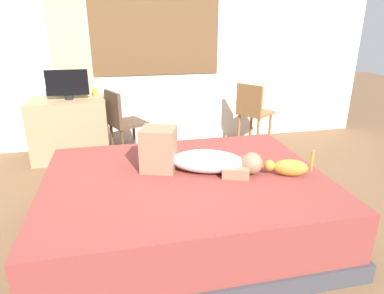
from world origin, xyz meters
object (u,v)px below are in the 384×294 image
(desk, at_px, (71,129))
(chair_by_desk, at_px, (122,120))
(bed, at_px, (185,205))
(cat, at_px, (288,167))
(person_lying, at_px, (195,157))
(chair_spare, at_px, (253,110))
(tv_monitor, at_px, (67,84))
(cup, at_px, (95,92))

(desk, bearing_deg, chair_by_desk, -19.21)
(bed, relative_size, cat, 6.33)
(person_lying, distance_m, chair_spare, 2.10)
(bed, bearing_deg, person_lying, 36.30)
(tv_monitor, xyz_separation_m, cup, (0.30, 0.15, -0.13))
(person_lying, height_order, desk, person_lying)
(chair_by_desk, bearing_deg, cup, 128.75)
(person_lying, xyz_separation_m, cup, (-0.82, 1.98, 0.17))
(bed, relative_size, cup, 22.69)
(cup, bearing_deg, tv_monitor, -153.23)
(tv_monitor, distance_m, chair_by_desk, 0.76)
(bed, distance_m, chair_spare, 2.22)
(bed, height_order, person_lying, person_lying)
(desk, relative_size, tv_monitor, 1.87)
(cup, bearing_deg, bed, -70.55)
(desk, height_order, cup, cup)
(bed, bearing_deg, tv_monitor, 118.29)
(tv_monitor, distance_m, chair_spare, 2.34)
(tv_monitor, height_order, chair_spare, tv_monitor)
(desk, distance_m, cup, 0.55)
(cat, bearing_deg, bed, 167.34)
(desk, height_order, chair_by_desk, chair_by_desk)
(person_lying, height_order, cup, person_lying)
(cat, relative_size, tv_monitor, 0.71)
(desk, xyz_separation_m, chair_spare, (2.33, -0.11, 0.14))
(cat, xyz_separation_m, cup, (-1.48, 2.22, 0.21))
(person_lying, relative_size, cup, 9.71)
(cat, height_order, chair_spare, chair_spare)
(tv_monitor, xyz_separation_m, chair_spare, (2.30, -0.11, -0.41))
(desk, height_order, tv_monitor, tv_monitor)
(chair_by_desk, distance_m, chair_spare, 1.71)
(bed, xyz_separation_m, person_lying, (0.09, 0.07, 0.37))
(person_lying, xyz_separation_m, chair_spare, (1.19, 1.72, -0.11))
(person_lying, bearing_deg, chair_by_desk, 107.86)
(desk, distance_m, tv_monitor, 0.55)
(chair_by_desk, relative_size, chair_spare, 1.00)
(cat, xyz_separation_m, chair_by_desk, (-1.19, 1.85, -0.07))
(desk, bearing_deg, person_lying, -58.02)
(tv_monitor, bearing_deg, cat, -49.26)
(bed, distance_m, chair_by_desk, 1.75)
(chair_by_desk, xyz_separation_m, chair_spare, (1.71, 0.11, 0.00))
(bed, xyz_separation_m, chair_spare, (1.28, 1.79, 0.26))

